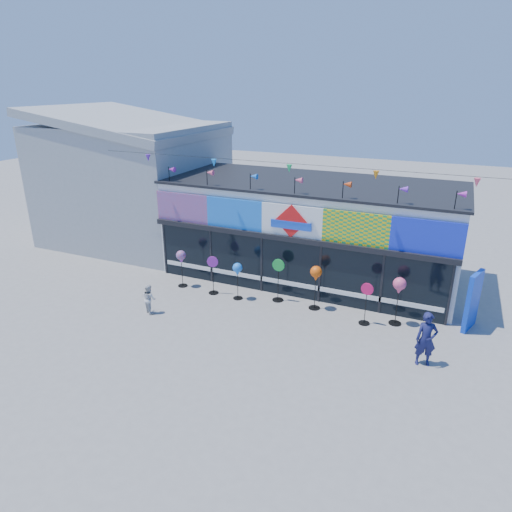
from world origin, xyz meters
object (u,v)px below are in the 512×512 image
Objects in this scene: spinner_5 at (366,303)px; spinner_0 at (181,258)px; spinner_4 at (316,275)px; spinner_2 at (237,270)px; blue_sign at (473,301)px; spinner_1 at (213,274)px; child at (149,299)px; spinner_6 at (399,287)px; spinner_3 at (278,279)px; adult_man at (426,339)px.

spinner_0 is at bearing 179.03° from spinner_5.
spinner_2 is at bearing -172.18° from spinner_4.
spinner_4 is (-5.29, -0.72, 0.32)m from blue_sign.
spinner_1 is 2.75m from child.
blue_sign reaches higher than spinner_6.
child is (-1.35, -2.37, -0.28)m from spinner_1.
spinner_4 reaches higher than spinner_2.
child is (-10.75, -3.47, -0.49)m from blue_sign.
spinner_6 is at bearing 3.15° from spinner_1.
blue_sign is 6.83m from spinner_3.
spinner_3 reaches higher than spinner_4.
spinner_2 is at bearing 149.93° from adult_man.
spinner_5 is 0.88× the size of spinner_6.
child is at bearing -144.58° from spinner_3.
adult_man is at bearing -12.49° from spinner_1.
spinner_3 is 4.87m from child.
spinner_4 is at bearing 7.82° from spinner_2.
spinner_2 is 0.85× the size of spinner_6.
spinner_2 is 4.96m from spinner_5.
spinner_0 is 0.92× the size of spinner_4.
spinner_5 is at bearing -142.51° from blue_sign.
spinner_1 reaches higher than spinner_2.
child is at bearing -119.70° from spinner_1.
spinner_6 is 2.52m from adult_man.
spinner_4 is (4.10, 0.37, 0.53)m from spinner_1.
spinner_4 is at bearing -179.70° from spinner_6.
spinner_6 is 1.59× the size of child.
spinner_3 is at bearing 9.63° from spinner_1.
child is (-8.40, -2.76, -0.86)m from spinner_6.
spinner_4 is 1.10× the size of spinner_5.
spinner_5 is at bearing -156.84° from spinner_6.
spinner_3 is 1.56× the size of child.
spinner_2 is 0.88× the size of adult_man.
blue_sign is at bearing -133.75° from child.
spinner_4 reaches higher than spinner_1.
spinner_2 is at bearing -2.02° from spinner_1.
spinner_1 reaches higher than spinner_5.
blue_sign is at bearing 16.74° from spinner_6.
spinner_2 is (-8.29, -1.13, 0.15)m from blue_sign.
spinner_4 is 6.16m from child.
adult_man is (1.12, -2.19, -0.56)m from spinner_6.
spinner_1 is at bearing -3.43° from spinner_0.
spinner_6 is (4.44, -0.05, 0.50)m from spinner_3.
spinner_5 is (7.56, -0.13, -0.44)m from spinner_0.
spinner_4 is at bearing 2.87° from spinner_0.
spinner_6 is at bearing 1.99° from spinner_0.
spinner_6 is (8.55, 0.30, 0.15)m from spinner_0.
spinner_2 is 0.88× the size of spinner_4.
spinner_2 is (2.62, -0.13, -0.06)m from spinner_0.
adult_man is (8.16, -1.81, 0.02)m from spinner_1.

